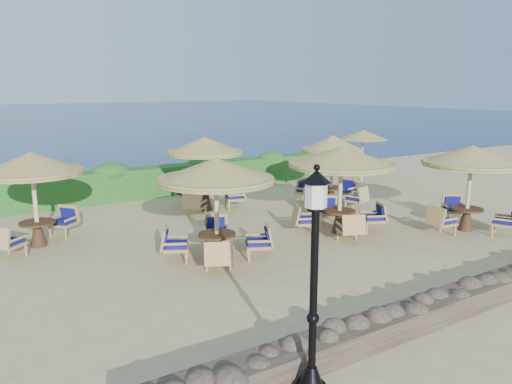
{
  "coord_description": "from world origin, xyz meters",
  "views": [
    {
      "loc": [
        -8.94,
        -11.84,
        4.38
      ],
      "look_at": [
        -1.15,
        0.46,
        1.3
      ],
      "focal_mm": 35.0,
      "sensor_mm": 36.0,
      "label": 1
    }
  ],
  "objects_px": {
    "cafe_set_0": "(216,189)",
    "cafe_set_2": "(471,169)",
    "cafe_set_4": "(205,158)",
    "cafe_set_5": "(332,162)",
    "cafe_set_1": "(341,171)",
    "lamp_post": "(314,295)",
    "extra_parasol": "(363,135)",
    "cafe_set_3": "(33,176)"
  },
  "relations": [
    {
      "from": "cafe_set_4",
      "to": "cafe_set_2",
      "type": "bearing_deg",
      "value": -49.73
    },
    {
      "from": "cafe_set_3",
      "to": "cafe_set_5",
      "type": "xyz_separation_m",
      "value": [
        10.1,
        -0.68,
        -0.36
      ]
    },
    {
      "from": "lamp_post",
      "to": "cafe_set_3",
      "type": "height_order",
      "value": "lamp_post"
    },
    {
      "from": "extra_parasol",
      "to": "cafe_set_0",
      "type": "height_order",
      "value": "cafe_set_0"
    },
    {
      "from": "cafe_set_4",
      "to": "extra_parasol",
      "type": "bearing_deg",
      "value": 7.97
    },
    {
      "from": "cafe_set_1",
      "to": "cafe_set_3",
      "type": "relative_size",
      "value": 1.15
    },
    {
      "from": "lamp_post",
      "to": "cafe_set_1",
      "type": "bearing_deg",
      "value": 45.69
    },
    {
      "from": "cafe_set_3",
      "to": "extra_parasol",
      "type": "bearing_deg",
      "value": 9.58
    },
    {
      "from": "extra_parasol",
      "to": "cafe_set_1",
      "type": "relative_size",
      "value": 0.76
    },
    {
      "from": "cafe_set_0",
      "to": "cafe_set_4",
      "type": "bearing_deg",
      "value": 66.35
    },
    {
      "from": "cafe_set_0",
      "to": "cafe_set_5",
      "type": "distance_m",
      "value": 7.07
    },
    {
      "from": "cafe_set_3",
      "to": "cafe_set_2",
      "type": "bearing_deg",
      "value": -25.24
    },
    {
      "from": "extra_parasol",
      "to": "cafe_set_2",
      "type": "height_order",
      "value": "cafe_set_2"
    },
    {
      "from": "lamp_post",
      "to": "extra_parasol",
      "type": "height_order",
      "value": "lamp_post"
    },
    {
      "from": "cafe_set_2",
      "to": "cafe_set_4",
      "type": "relative_size",
      "value": 1.05
    },
    {
      "from": "cafe_set_2",
      "to": "cafe_set_5",
      "type": "relative_size",
      "value": 1.02
    },
    {
      "from": "extra_parasol",
      "to": "cafe_set_0",
      "type": "distance_m",
      "value": 12.64
    },
    {
      "from": "lamp_post",
      "to": "cafe_set_5",
      "type": "xyz_separation_m",
      "value": [
        7.97,
        8.84,
        0.1
      ]
    },
    {
      "from": "lamp_post",
      "to": "cafe_set_2",
      "type": "height_order",
      "value": "lamp_post"
    },
    {
      "from": "cafe_set_4",
      "to": "cafe_set_1",
      "type": "bearing_deg",
      "value": -65.74
    },
    {
      "from": "cafe_set_1",
      "to": "extra_parasol",
      "type": "bearing_deg",
      "value": 41.66
    },
    {
      "from": "cafe_set_3",
      "to": "cafe_set_5",
      "type": "relative_size",
      "value": 0.96
    },
    {
      "from": "cafe_set_0",
      "to": "cafe_set_5",
      "type": "bearing_deg",
      "value": 25.13
    },
    {
      "from": "lamp_post",
      "to": "cafe_set_3",
      "type": "relative_size",
      "value": 1.2
    },
    {
      "from": "cafe_set_2",
      "to": "cafe_set_5",
      "type": "distance_m",
      "value": 4.96
    },
    {
      "from": "extra_parasol",
      "to": "cafe_set_5",
      "type": "bearing_deg",
      "value": -145.67
    },
    {
      "from": "cafe_set_0",
      "to": "cafe_set_3",
      "type": "bearing_deg",
      "value": 135.17
    },
    {
      "from": "lamp_post",
      "to": "cafe_set_4",
      "type": "bearing_deg",
      "value": 70.89
    },
    {
      "from": "extra_parasol",
      "to": "cafe_set_1",
      "type": "bearing_deg",
      "value": -138.34
    },
    {
      "from": "cafe_set_1",
      "to": "cafe_set_5",
      "type": "height_order",
      "value": "same"
    },
    {
      "from": "cafe_set_3",
      "to": "lamp_post",
      "type": "bearing_deg",
      "value": -77.4
    },
    {
      "from": "cafe_set_3",
      "to": "cafe_set_1",
      "type": "bearing_deg",
      "value": -23.67
    },
    {
      "from": "cafe_set_3",
      "to": "cafe_set_0",
      "type": "bearing_deg",
      "value": -44.83
    },
    {
      "from": "cafe_set_4",
      "to": "cafe_set_5",
      "type": "xyz_separation_m",
      "value": [
        4.24,
        -1.92,
        -0.25
      ]
    },
    {
      "from": "cafe_set_4",
      "to": "cafe_set_5",
      "type": "relative_size",
      "value": 0.97
    },
    {
      "from": "lamp_post",
      "to": "cafe_set_2",
      "type": "distance_m",
      "value": 10.24
    },
    {
      "from": "cafe_set_0",
      "to": "cafe_set_2",
      "type": "distance_m",
      "value": 7.99
    },
    {
      "from": "extra_parasol",
      "to": "cafe_set_0",
      "type": "relative_size",
      "value": 0.81
    },
    {
      "from": "lamp_post",
      "to": "cafe_set_1",
      "type": "relative_size",
      "value": 1.04
    },
    {
      "from": "cafe_set_1",
      "to": "cafe_set_4",
      "type": "relative_size",
      "value": 1.14
    },
    {
      "from": "lamp_post",
      "to": "cafe_set_0",
      "type": "xyz_separation_m",
      "value": [
        1.57,
        5.84,
        0.31
      ]
    },
    {
      "from": "cafe_set_0",
      "to": "cafe_set_3",
      "type": "distance_m",
      "value": 5.22
    }
  ]
}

